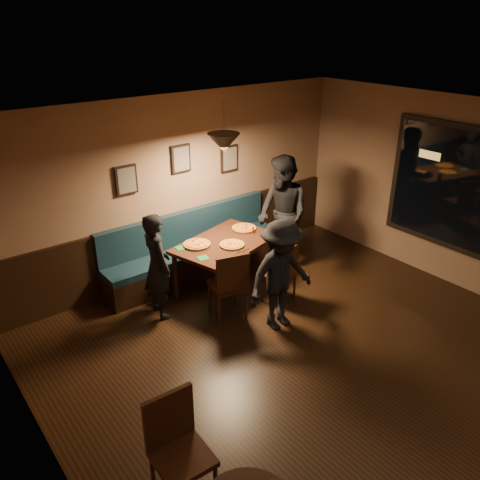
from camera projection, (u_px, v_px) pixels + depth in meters
The scene contains 27 objects.
floor at pixel (350, 382), 5.53m from camera, with size 7.00×7.00×0.00m, color black.
ceiling at pixel (381, 138), 4.34m from camera, with size 7.00×7.00×0.00m, color silver.
wall_back at pixel (181, 187), 7.43m from camera, with size 6.00×6.00×0.00m, color #8C704F.
wall_left at pixel (76, 409), 3.26m from camera, with size 7.00×7.00×0.00m, color #8C704F.
wainscot at pixel (185, 241), 7.79m from camera, with size 5.88×0.06×1.00m, color black.
booth_bench at pixel (194, 247), 7.60m from camera, with size 3.00×0.60×1.00m, color #0F232D, non-canonical shape.
window_frame at pixel (470, 192), 6.91m from camera, with size 0.06×2.56×1.86m, color black.
window_glass at pixel (469, 193), 6.89m from camera, with size 2.40×2.40×0.00m, color black.
picture_left at pixel (126, 180), 6.78m from camera, with size 0.32×0.04×0.42m, color black.
picture_center at pixel (181, 159), 7.22m from camera, with size 0.32×0.04×0.42m, color black.
picture_right at pixel (229, 158), 7.79m from camera, with size 0.32×0.04×0.42m, color black.
pendant_lamp at pixel (224, 143), 6.46m from camera, with size 0.44×0.44×0.25m, color black.
dining_table at pixel (226, 266), 7.24m from camera, with size 1.48×0.95×0.79m, color black.
chair_near_left at pixel (227, 284), 6.54m from camera, with size 0.45×0.45×1.02m, color black, non-canonical shape.
chair_near_right at pixel (279, 273), 6.93m from camera, with size 0.40×0.40×0.90m, color black, non-canonical shape.
diner_left at pixel (157, 266), 6.48m from camera, with size 0.55×0.36×1.50m, color black.
diner_right at pixel (283, 215), 7.64m from camera, with size 0.91×0.71×1.87m, color black.
diner_front at pixel (281, 275), 6.23m from camera, with size 0.98×0.57×1.52m, color black.
pizza_a at pixel (197, 244), 6.94m from camera, with size 0.39×0.39×0.04m, color orange.
pizza_b at pixel (232, 245), 6.94m from camera, with size 0.35×0.35×0.04m, color orange.
pizza_c at pixel (244, 228), 7.47m from camera, with size 0.37×0.37×0.04m, color gold.
soda_glass at pixel (270, 234), 7.12m from camera, with size 0.08×0.08×0.16m, color black.
tabasco_bottle at pixel (253, 230), 7.31m from camera, with size 0.03×0.03×0.12m, color #9C1505.
napkin_a at pixel (181, 248), 6.88m from camera, with size 0.14×0.14×0.01m, color #1B6531.
napkin_b at pixel (203, 258), 6.60m from camera, with size 0.14×0.14×0.01m, color #1B6535.
cutlery_set at pixel (241, 252), 6.76m from camera, with size 0.02×0.17×0.00m, color #B8B7BC.
cafe_chair_far at pixel (182, 456), 3.99m from camera, with size 0.45×0.45×1.02m, color black, non-canonical shape.
Camera 1 is at (-3.66, -2.63, 3.81)m, focal length 36.38 mm.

